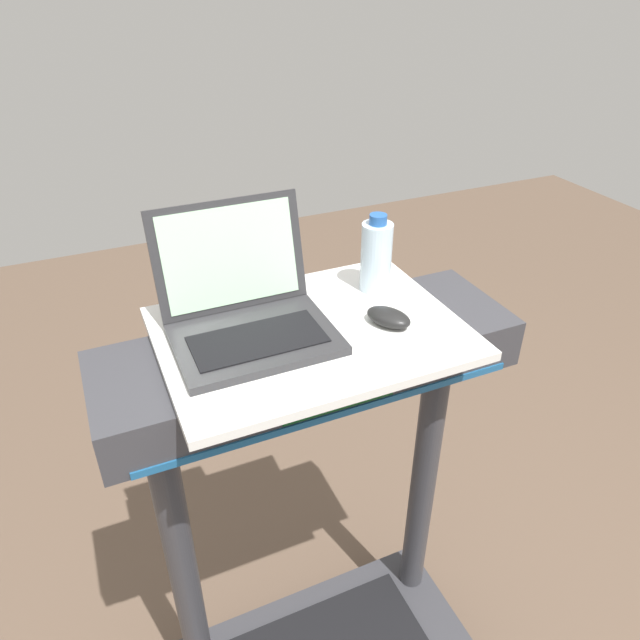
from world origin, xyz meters
name	(u,v)px	position (x,y,z in m)	size (l,w,h in m)	color
desk_board	(310,333)	(0.00, 0.70, 1.18)	(0.62, 0.46, 0.02)	white
laptop	(247,311)	(-0.12, 0.74, 1.24)	(0.32, 0.29, 0.24)	#2D2D30
computer_mouse	(389,317)	(0.16, 0.65, 1.21)	(0.06, 0.10, 0.03)	black
water_bottle	(376,256)	(0.20, 0.80, 1.27)	(0.07, 0.07, 0.18)	silver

